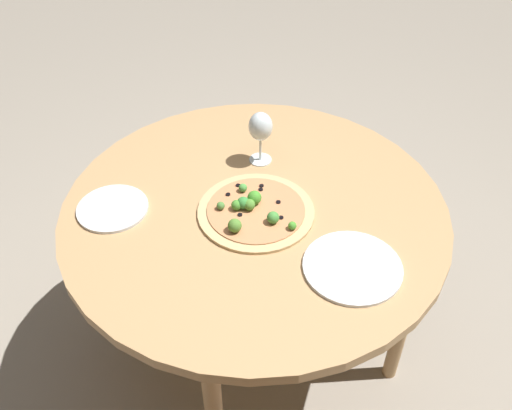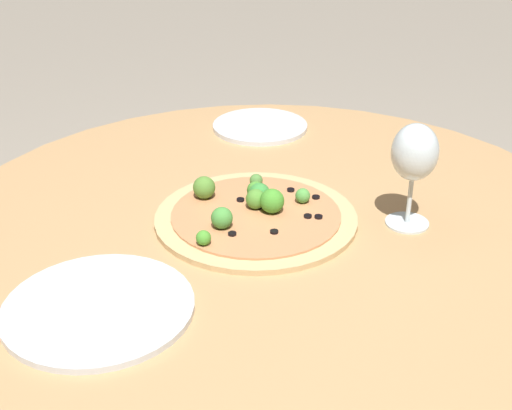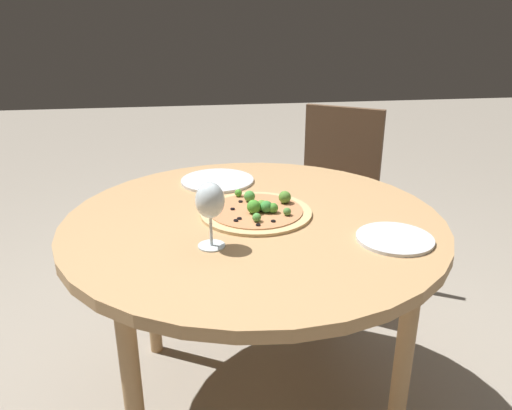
{
  "view_description": "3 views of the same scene",
  "coord_description": "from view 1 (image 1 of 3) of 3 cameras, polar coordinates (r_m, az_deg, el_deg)",
  "views": [
    {
      "loc": [
        1.08,
        -0.69,
        1.88
      ],
      "look_at": [
        0.03,
        -0.01,
        0.77
      ],
      "focal_mm": 40.0,
      "sensor_mm": 36.0,
      "label": 1
    },
    {
      "loc": [
        0.61,
        0.89,
        1.33
      ],
      "look_at": [
        0.03,
        -0.01,
        0.77
      ],
      "focal_mm": 50.0,
      "sensor_mm": 36.0,
      "label": 2
    },
    {
      "loc": [
        -1.41,
        0.19,
        1.34
      ],
      "look_at": [
        0.03,
        -0.01,
        0.77
      ],
      "focal_mm": 35.0,
      "sensor_mm": 36.0,
      "label": 3
    }
  ],
  "objects": [
    {
      "name": "ground_plane",
      "position": [
        2.28,
        -0.12,
        -14.05
      ],
      "size": [
        12.0,
        12.0,
        0.0
      ],
      "primitive_type": "plane",
      "color": "gray"
    },
    {
      "name": "pizza",
      "position": [
        1.69,
        -0.13,
        -0.54
      ],
      "size": [
        0.35,
        0.35,
        0.06
      ],
      "color": "tan",
      "rests_on": "dining_table"
    },
    {
      "name": "plate_far",
      "position": [
        1.56,
        9.63,
        -6.14
      ],
      "size": [
        0.27,
        0.27,
        0.01
      ],
      "color": "silver",
      "rests_on": "dining_table"
    },
    {
      "name": "plate_near",
      "position": [
        1.76,
        -14.15,
        -0.33
      ],
      "size": [
        0.21,
        0.21,
        0.01
      ],
      "color": "silver",
      "rests_on": "dining_table"
    },
    {
      "name": "wine_glass",
      "position": [
        1.83,
        0.46,
        7.72
      ],
      "size": [
        0.08,
        0.08,
        0.18
      ],
      "color": "silver",
      "rests_on": "dining_table"
    },
    {
      "name": "dining_table",
      "position": [
        1.77,
        -0.15,
        -1.7
      ],
      "size": [
        1.17,
        1.17,
        0.74
      ],
      "color": "tan",
      "rests_on": "ground_plane"
    }
  ]
}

